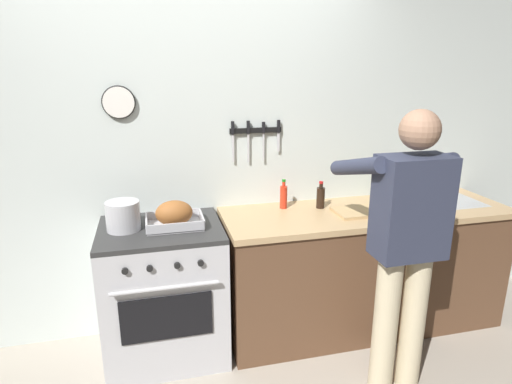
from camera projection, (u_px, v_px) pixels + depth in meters
wall_back at (187, 151)px, 2.96m from camera, size 6.00×0.13×2.60m
counter_block at (364, 267)px, 3.14m from camera, size 2.03×0.65×0.90m
stove at (165, 292)px, 2.81m from camera, size 0.76×0.67×0.90m
person_cook at (406, 238)px, 2.38m from camera, size 0.51×0.63×1.66m
roasting_pan at (174, 215)px, 2.68m from camera, size 0.35×0.26×0.17m
stock_pot at (123, 216)px, 2.62m from camera, size 0.21×0.21×0.18m
cutting_board at (361, 211)px, 2.94m from camera, size 0.36×0.24×0.02m
bottle_olive_oil at (380, 186)px, 3.13m from camera, size 0.07×0.07×0.31m
bottle_hot_sauce at (284, 196)px, 3.02m from camera, size 0.05×0.05×0.21m
bottle_soy_sauce at (321, 197)px, 3.03m from camera, size 0.06×0.06×0.19m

